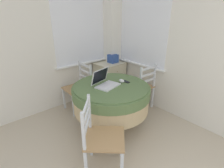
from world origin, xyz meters
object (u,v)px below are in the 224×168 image
at_px(storage_box, 113,59).
at_px(corner_cabinet, 110,79).
at_px(laptop, 105,82).
at_px(cell_phone, 126,81).
at_px(dining_chair_near_right_window, 141,87).
at_px(dining_chair_near_back_window, 79,87).
at_px(dining_chair_camera_near, 101,138).
at_px(round_dining_table, 111,96).
at_px(computer_mouse, 122,81).

bearing_deg(storage_box, corner_cabinet, 157.67).
relative_size(corner_cabinet, storage_box, 4.00).
bearing_deg(corner_cabinet, laptop, -133.82).
bearing_deg(storage_box, cell_phone, -120.42).
bearing_deg(storage_box, dining_chair_near_right_window, -89.98).
relative_size(laptop, dining_chair_near_back_window, 0.45).
height_order(cell_phone, dining_chair_near_right_window, dining_chair_near_right_window).
relative_size(laptop, dining_chair_camera_near, 0.45).
bearing_deg(dining_chair_near_back_window, dining_chair_near_right_window, -39.37).
bearing_deg(cell_phone, round_dining_table, 170.63).
relative_size(cell_phone, corner_cabinet, 0.17).
bearing_deg(computer_mouse, dining_chair_near_back_window, 108.01).
bearing_deg(dining_chair_near_right_window, storage_box, 90.02).
height_order(dining_chair_near_back_window, dining_chair_camera_near, same).
relative_size(cell_phone, dining_chair_near_right_window, 0.14).
xyz_separation_m(round_dining_table, dining_chair_camera_near, (-0.63, -0.55, -0.11)).
height_order(round_dining_table, laptop, laptop).
height_order(computer_mouse, storage_box, storage_box).
distance_m(dining_chair_near_right_window, storage_box, 0.89).
height_order(round_dining_table, dining_chair_near_back_window, dining_chair_near_back_window).
height_order(computer_mouse, corner_cabinet, computer_mouse).
xyz_separation_m(round_dining_table, cell_phone, (0.27, -0.04, 0.18)).
bearing_deg(corner_cabinet, storage_box, -22.33).
bearing_deg(dining_chair_camera_near, computer_mouse, 32.56).
bearing_deg(corner_cabinet, dining_chair_near_back_window, -173.72).
height_order(laptop, dining_chair_near_right_window, laptop).
distance_m(round_dining_table, corner_cabinet, 1.20).
bearing_deg(round_dining_table, dining_chair_near_right_window, 6.22).
xyz_separation_m(computer_mouse, dining_chair_near_back_window, (-0.27, 0.84, -0.31)).
relative_size(round_dining_table, corner_cabinet, 1.60).
bearing_deg(corner_cabinet, computer_mouse, -120.69).
distance_m(corner_cabinet, storage_box, 0.46).
height_order(dining_chair_near_back_window, dining_chair_near_right_window, same).
relative_size(dining_chair_near_back_window, dining_chair_camera_near, 1.00).
height_order(computer_mouse, dining_chair_camera_near, dining_chair_camera_near).
relative_size(computer_mouse, dining_chair_near_back_window, 0.11).
bearing_deg(storage_box, dining_chair_camera_near, -135.21).
bearing_deg(storage_box, computer_mouse, -124.29).
bearing_deg(dining_chair_camera_near, round_dining_table, 41.16).
bearing_deg(dining_chair_near_back_window, round_dining_table, -84.83).
bearing_deg(cell_phone, storage_box, 59.58).
bearing_deg(dining_chair_near_back_window, dining_chair_camera_near, -112.00).
distance_m(dining_chair_near_back_window, corner_cabinet, 0.84).
bearing_deg(computer_mouse, storage_box, 55.71).
xyz_separation_m(dining_chair_near_right_window, storage_box, (-0.00, 0.80, 0.38)).
relative_size(dining_chair_near_right_window, storage_box, 4.80).
distance_m(cell_phone, storage_box, 1.09).
xyz_separation_m(cell_phone, corner_cabinet, (0.48, 0.96, -0.36)).
height_order(cell_phone, corner_cabinet, corner_cabinet).
bearing_deg(dining_chair_camera_near, cell_phone, 29.28).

